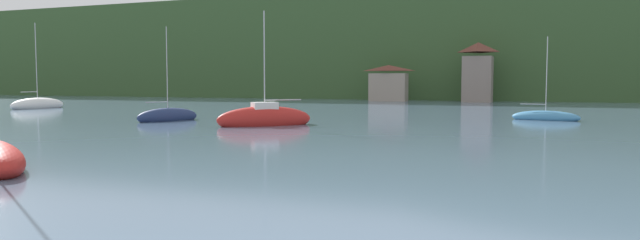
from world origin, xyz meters
The scene contains 7 objects.
wooded_hillside centered at (27.48, 153.22, 9.16)m, with size 352.00×44.20×52.59m.
shore_building_west centered at (-15.82, 121.22, 3.22)m, with size 7.14×3.21×6.64m.
shore_building_westcentral centered at (0.00, 122.30, 5.08)m, with size 5.16×5.48×10.47m.
sailboat_far_3 centered at (-11.12, 61.56, 0.57)m, with size 7.39×7.36×10.15m.
sailboat_far_5 centered at (10.90, 76.98, 0.30)m, with size 6.40×2.81×8.26m.
sailboat_far_7 centered at (-53.17, 76.75, 0.47)m, with size 2.96×8.22×12.08m.
sailboat_far_9 centered at (-22.05, 63.16, 0.39)m, with size 3.96×6.53×9.21m.
Camera 1 is at (10.45, 18.95, 3.73)m, focal length 31.91 mm.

